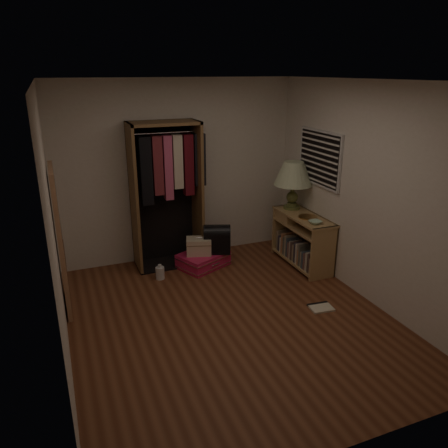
% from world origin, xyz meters
% --- Properties ---
extents(ground, '(4.00, 4.00, 0.00)m').
position_xyz_m(ground, '(0.00, 0.00, 0.00)').
color(ground, '#5B2E1A').
rests_on(ground, ground).
extents(room_walls, '(3.52, 4.02, 2.60)m').
position_xyz_m(room_walls, '(0.08, 0.04, 1.50)').
color(room_walls, beige).
rests_on(room_walls, ground).
extents(console_bookshelf, '(0.42, 1.12, 0.75)m').
position_xyz_m(console_bookshelf, '(1.53, 1.05, 0.39)').
color(console_bookshelf, '#A78251').
rests_on(console_bookshelf, ground).
extents(open_wardrobe, '(1.03, 0.50, 2.05)m').
position_xyz_m(open_wardrobe, '(-0.22, 1.77, 1.23)').
color(open_wardrobe, brown).
rests_on(open_wardrobe, ground).
extents(floor_mirror, '(0.06, 0.80, 1.70)m').
position_xyz_m(floor_mirror, '(-1.70, 1.00, 0.85)').
color(floor_mirror, '#A57250').
rests_on(floor_mirror, ground).
extents(pink_suitcase, '(0.83, 0.74, 0.21)m').
position_xyz_m(pink_suitcase, '(0.18, 1.45, 0.11)').
color(pink_suitcase, '#C9184A').
rests_on(pink_suitcase, ground).
extents(train_case, '(0.41, 0.34, 0.25)m').
position_xyz_m(train_case, '(0.11, 1.44, 0.33)').
color(train_case, '#C0B092').
rests_on(train_case, pink_suitcase).
extents(black_bag, '(0.44, 0.36, 0.41)m').
position_xyz_m(black_bag, '(0.38, 1.42, 0.42)').
color(black_bag, black).
rests_on(black_bag, pink_suitcase).
extents(table_lamp, '(0.58, 0.58, 0.70)m').
position_xyz_m(table_lamp, '(1.54, 1.35, 1.26)').
color(table_lamp, '#515A2B').
rests_on(table_lamp, console_bookshelf).
extents(brass_tray, '(0.31, 0.31, 0.01)m').
position_xyz_m(brass_tray, '(1.54, 0.90, 0.76)').
color(brass_tray, '#AC7C42').
rests_on(brass_tray, console_bookshelf).
extents(ceramic_bowl, '(0.18, 0.18, 0.04)m').
position_xyz_m(ceramic_bowl, '(1.49, 0.64, 0.77)').
color(ceramic_bowl, '#ADD0B1').
rests_on(ceramic_bowl, console_bookshelf).
extents(white_jug, '(0.14, 0.14, 0.21)m').
position_xyz_m(white_jug, '(-0.50, 1.29, 0.09)').
color(white_jug, silver).
rests_on(white_jug, ground).
extents(floor_book, '(0.29, 0.24, 0.03)m').
position_xyz_m(floor_book, '(1.09, -0.18, 0.01)').
color(floor_book, beige).
rests_on(floor_book, ground).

